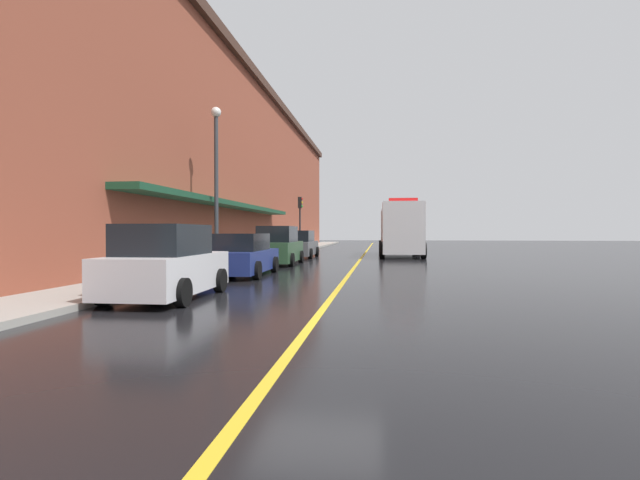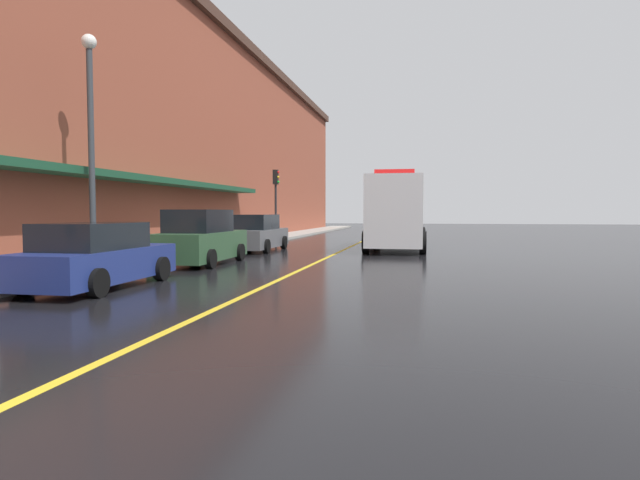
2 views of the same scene
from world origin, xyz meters
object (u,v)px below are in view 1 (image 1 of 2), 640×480
at_px(parked_car_3, 299,245).
at_px(parking_meter_2, 238,244).
at_px(parking_meter_1, 153,252).
at_px(street_lamp_left, 216,169).
at_px(parked_car_1, 242,256).
at_px(parked_car_0, 167,264).
at_px(traffic_light_near, 300,213).
at_px(parked_car_2, 278,247).
at_px(box_truck, 400,230).
at_px(parking_meter_0, 232,245).

distance_m(parked_car_3, parking_meter_2, 8.43).
height_order(parking_meter_1, street_lamp_left, street_lamp_left).
bearing_deg(parked_car_1, parked_car_3, -0.95).
xyz_separation_m(parked_car_0, traffic_light_near, (-1.28, 26.33, 2.31)).
relative_size(parked_car_1, parked_car_2, 0.99).
bearing_deg(box_truck, parked_car_3, -68.20).
bearing_deg(traffic_light_near, parked_car_1, -86.18).
height_order(parked_car_0, traffic_light_near, traffic_light_near).
height_order(parked_car_3, street_lamp_left, street_lamp_left).
height_order(parked_car_1, parked_car_3, parked_car_3).
xyz_separation_m(parked_car_1, parking_meter_0, (-1.42, 3.12, 0.31)).
bearing_deg(parked_car_1, parked_car_2, -1.71).
relative_size(parked_car_3, street_lamp_left, 0.70).
height_order(parked_car_0, box_truck, box_truck).
distance_m(parked_car_0, traffic_light_near, 26.46).
relative_size(parked_car_0, parked_car_1, 0.89).
distance_m(parking_meter_1, parking_meter_2, 8.10).
relative_size(parked_car_0, parked_car_2, 0.88).
relative_size(parked_car_2, box_truck, 0.53).
bearing_deg(parked_car_3, parked_car_2, -179.69).
xyz_separation_m(parked_car_3, traffic_light_near, (-1.32, 7.96, 2.35)).
distance_m(parked_car_0, box_truck, 22.05).
distance_m(parked_car_1, parking_meter_1, 4.33).
bearing_deg(traffic_light_near, parking_meter_2, -90.22).
distance_m(parked_car_0, parked_car_2, 11.97).
height_order(parked_car_2, traffic_light_near, traffic_light_near).
xyz_separation_m(parked_car_3, street_lamp_left, (-1.98, -9.53, 3.59)).
distance_m(parked_car_2, parked_car_3, 6.40).
bearing_deg(parking_meter_2, parked_car_1, -70.59).
bearing_deg(parked_car_0, parking_meter_0, 7.04).
relative_size(parking_meter_1, street_lamp_left, 0.19).
height_order(parking_meter_0, traffic_light_near, traffic_light_near).
distance_m(parked_car_0, parked_car_1, 6.03).
xyz_separation_m(parked_car_3, parking_meter_0, (-1.38, -9.21, 0.25)).
height_order(parking_meter_2, traffic_light_near, traffic_light_near).
height_order(parked_car_1, box_truck, box_truck).
distance_m(parked_car_3, parking_meter_0, 9.32).
xyz_separation_m(parking_meter_2, street_lamp_left, (-0.60, -1.21, 3.34)).
distance_m(box_truck, parking_meter_0, 14.26).
distance_m(parked_car_2, parking_meter_0, 3.18).
xyz_separation_m(parked_car_2, parked_car_3, (-0.10, 6.40, -0.08)).
xyz_separation_m(parked_car_3, parking_meter_1, (-1.38, -16.41, 0.25)).
relative_size(box_truck, parking_meter_1, 6.75).
bearing_deg(parked_car_2, parking_meter_0, 151.05).
bearing_deg(parked_car_1, parking_meter_0, 23.28).
bearing_deg(parking_meter_2, street_lamp_left, -116.31).
bearing_deg(parked_car_1, parking_meter_2, 18.30).
bearing_deg(box_truck, traffic_light_near, -124.94).
height_order(parked_car_1, parking_meter_0, parked_car_1).
bearing_deg(box_truck, parked_car_0, -17.91).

